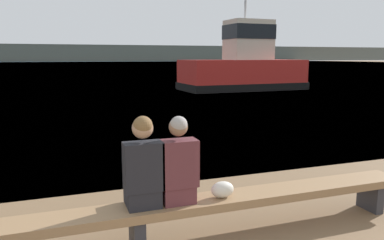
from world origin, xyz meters
TOP-DOWN VIEW (x-y plane):
  - water_surface at (0.00, 125.22)m, footprint 240.00×240.00m
  - far_shoreline at (0.00, 181.24)m, footprint 600.00×12.00m
  - bench_main at (-0.06, 3.37)m, footprint 6.81×0.41m
  - person_left at (0.02, 3.37)m, footprint 0.40×0.37m
  - person_right at (0.39, 3.37)m, footprint 0.40×0.37m
  - shopping_bag at (0.90, 3.34)m, footprint 0.26×0.16m
  - tugboat_red at (10.00, 20.56)m, footprint 7.69×3.62m

SIDE VIEW (x-z plane):
  - water_surface at x=0.00m, z-range 0.00..0.00m
  - bench_main at x=-0.06m, z-range 0.15..0.60m
  - shopping_bag at x=0.90m, z-range 0.46..0.64m
  - person_right at x=0.39m, z-range 0.39..1.34m
  - person_left at x=0.02m, z-range 0.40..1.37m
  - tugboat_red at x=10.00m, z-range -2.32..4.96m
  - far_shoreline at x=0.00m, z-range 0.00..7.38m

